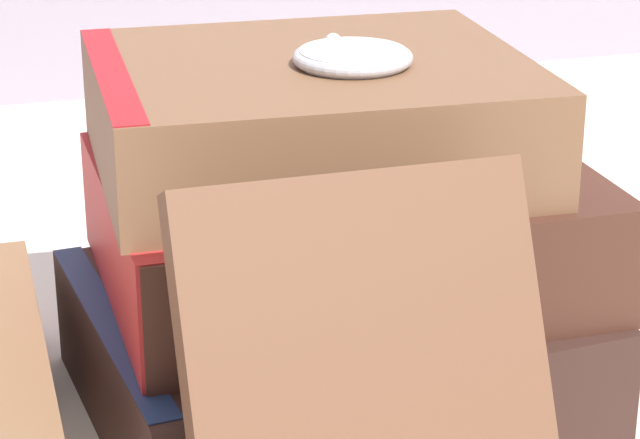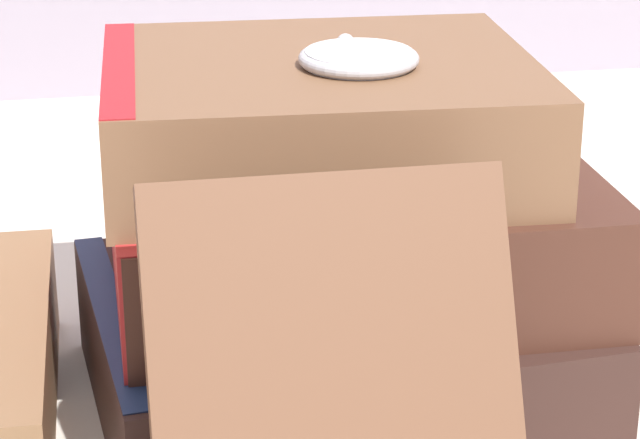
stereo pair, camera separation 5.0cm
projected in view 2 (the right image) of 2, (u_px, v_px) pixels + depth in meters
The scene contains 7 objects.
ground_plane at pixel (355, 401), 0.55m from camera, with size 3.00×3.00×0.00m, color beige.
book_flat_bottom at pixel (320, 347), 0.54m from camera, with size 0.20×0.17×0.05m.
book_flat_middle at pixel (336, 227), 0.53m from camera, with size 0.19×0.15×0.05m.
book_flat_top at pixel (306, 116), 0.51m from camera, with size 0.17×0.15×0.04m.
book_leaning_front at pixel (337, 417), 0.41m from camera, with size 0.11×0.08×0.13m.
pocket_watch at pixel (360, 56), 0.50m from camera, with size 0.05×0.05×0.01m.
reading_glasses at pixel (248, 282), 0.66m from camera, with size 0.09×0.05×0.00m.
Camera 2 is at (-0.10, -0.47, 0.27)m, focal length 75.00 mm.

